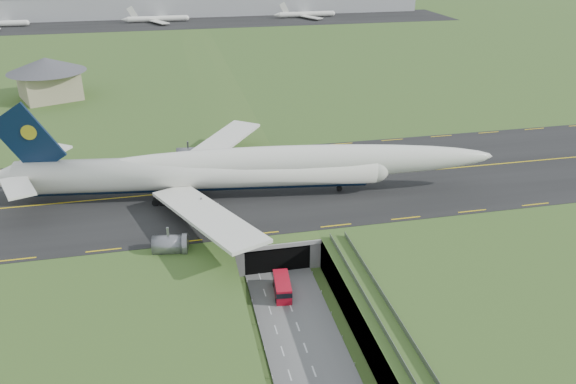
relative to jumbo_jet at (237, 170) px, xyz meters
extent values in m
plane|color=#315522|center=(4.22, -29.35, -11.86)|extent=(900.00, 900.00, 0.00)
cube|color=gray|center=(4.22, -29.35, -8.86)|extent=(800.00, 800.00, 6.00)
cube|color=slate|center=(4.22, -36.85, -11.76)|extent=(12.00, 75.00, 0.20)
cube|color=black|center=(4.22, 3.65, -5.77)|extent=(800.00, 44.00, 0.18)
cube|color=gray|center=(4.22, -10.35, -6.36)|extent=(16.00, 22.00, 1.00)
cube|color=gray|center=(-2.78, -10.35, -8.86)|extent=(2.00, 22.00, 6.00)
cube|color=gray|center=(11.22, -10.35, -8.86)|extent=(2.00, 22.00, 6.00)
cube|color=black|center=(4.22, -15.35, -9.36)|extent=(12.00, 12.00, 5.00)
cube|color=#A8A8A3|center=(4.22, -21.40, -6.26)|extent=(17.00, 0.50, 0.80)
cube|color=#A8A8A3|center=(15.22, -47.85, -6.06)|extent=(3.00, 53.00, 0.50)
cube|color=gray|center=(13.82, -47.85, -5.31)|extent=(0.06, 53.00, 1.00)
cube|color=gray|center=(16.62, -47.85, -5.31)|extent=(0.06, 53.00, 1.00)
cylinder|color=#A8A8A3|center=(15.22, -45.35, -9.06)|extent=(0.90, 0.90, 5.60)
cylinder|color=#A8A8A3|center=(15.22, -33.35, -9.06)|extent=(0.90, 0.90, 5.60)
cylinder|color=white|center=(-7.52, 1.00, -0.34)|extent=(72.87, 16.37, 6.83)
sphere|color=white|center=(28.47, -3.80, -0.34)|extent=(7.52, 7.52, 6.70)
cone|color=white|center=(-46.67, 6.22, -0.34)|extent=(8.27, 7.42, 6.49)
ellipsoid|color=white|center=(11.92, -1.59, 1.19)|extent=(84.00, 17.32, 7.17)
ellipsoid|color=black|center=(27.41, -3.65, 0.51)|extent=(5.14, 3.60, 2.39)
cylinder|color=black|center=(-7.52, 1.00, -3.01)|extent=(68.75, 11.96, 2.87)
cube|color=white|center=(-3.14, 17.65, -1.41)|extent=(25.44, 29.91, 2.87)
cube|color=white|center=(-39.26, 13.31, 1.26)|extent=(10.75, 12.35, 1.09)
cube|color=white|center=(-7.66, -16.21, -1.41)|extent=(19.11, 32.43, 2.87)
cube|color=white|center=(-41.38, -2.56, 1.26)|extent=(8.60, 12.69, 1.09)
cube|color=black|center=(-39.79, 5.31, 7.66)|extent=(13.55, 2.43, 15.11)
cylinder|color=yellow|center=(-39.27, 5.24, 9.27)|extent=(3.06, 1.14, 2.99)
cylinder|color=slate|center=(-5.41, 10.95, -4.72)|extent=(5.97, 4.23, 3.52)
cylinder|color=slate|center=(-8.93, 22.73, -4.72)|extent=(5.97, 4.23, 3.52)
cylinder|color=slate|center=(-8.09, -9.15, -4.72)|extent=(5.97, 4.23, 3.52)
cylinder|color=slate|center=(-14.57, -19.60, -4.72)|extent=(5.97, 4.23, 3.52)
cylinder|color=black|center=(21.27, -2.84, -5.09)|extent=(1.23, 0.68, 1.17)
cube|color=black|center=(-12.28, 1.64, -4.93)|extent=(7.34, 8.25, 1.49)
cube|color=#B00B1E|center=(3.61, -28.21, -10.27)|extent=(3.25, 7.15, 2.77)
cube|color=black|center=(3.61, -28.21, -9.72)|extent=(3.32, 7.25, 0.92)
cube|color=black|center=(3.61, -28.21, -11.43)|extent=(3.02, 6.67, 0.46)
cylinder|color=black|center=(2.19, -30.39, -11.35)|extent=(0.40, 0.86, 0.83)
cylinder|color=black|center=(2.64, -25.79, -11.35)|extent=(0.40, 0.86, 0.83)
cylinder|color=black|center=(4.58, -30.63, -11.35)|extent=(0.40, 0.86, 0.83)
cylinder|color=black|center=(5.03, -26.03, -11.35)|extent=(0.40, 0.86, 0.83)
cube|color=tan|center=(-49.96, 86.11, -1.40)|extent=(21.77, 21.77, 8.92)
cone|color=#4C4C51|center=(-49.96, 86.11, 5.28)|extent=(31.92, 31.92, 4.46)
cube|color=#B2B2B2|center=(4.22, 270.65, 1.64)|extent=(300.00, 22.00, 15.00)
cube|color=black|center=(4.22, 240.65, -5.72)|extent=(320.00, 50.00, 0.08)
cylinder|color=white|center=(-14.87, 245.65, -3.68)|extent=(34.00, 3.20, 3.20)
cylinder|color=white|center=(75.69, 245.65, -3.68)|extent=(34.00, 3.20, 3.20)
ellipsoid|color=#586961|center=(124.22, 400.65, -15.86)|extent=(260.00, 91.00, 44.00)
camera|label=1|loc=(-12.23, -105.84, 44.95)|focal=35.00mm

